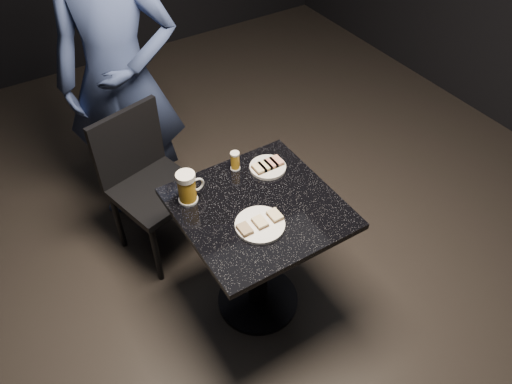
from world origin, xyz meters
TOP-DOWN VIEW (x-y plane):
  - floor at (0.00, 0.00)m, footprint 6.00×6.00m
  - plate_large at (-0.06, -0.11)m, footprint 0.22×0.22m
  - plate_small at (0.17, 0.19)m, footprint 0.18×0.18m
  - patron at (-0.22, 1.06)m, footprint 0.81×0.72m
  - table at (0.00, 0.00)m, footprint 0.70×0.70m
  - beer_mug at (-0.25, 0.20)m, footprint 0.13×0.09m
  - beer_tumbler at (0.04, 0.28)m, footprint 0.05×0.05m
  - chair at (-0.28, 0.71)m, footprint 0.51×0.51m
  - canapes_on_plate_large at (-0.06, -0.11)m, footprint 0.20×0.07m
  - canapes_on_plate_small at (0.17, 0.19)m, footprint 0.15×0.07m

SIDE VIEW (x-z plane):
  - floor at x=0.00m, z-range 0.00..0.00m
  - chair at x=-0.28m, z-range 0.06..0.94m
  - table at x=0.00m, z-range 0.13..0.88m
  - plate_large at x=-0.06m, z-range 0.75..0.76m
  - plate_small at x=0.17m, z-range 0.75..0.76m
  - canapes_on_plate_small at x=0.17m, z-range 0.76..0.78m
  - canapes_on_plate_large at x=-0.06m, z-range 0.76..0.78m
  - beer_tumbler at x=0.04m, z-range 0.75..0.85m
  - beer_mug at x=-0.25m, z-range 0.75..0.91m
  - patron at x=-0.22m, z-range 0.00..1.85m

